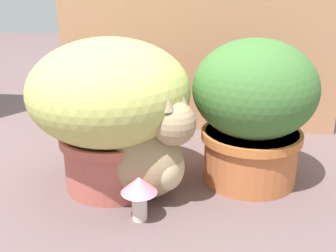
# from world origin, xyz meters

# --- Properties ---
(ground_plane) EXTENTS (6.00, 6.00, 0.00)m
(ground_plane) POSITION_xyz_m (0.00, 0.00, 0.00)
(ground_plane) COLOR #634E4E
(cardboard_backdrop) EXTENTS (1.02, 0.03, 0.74)m
(cardboard_backdrop) POSITION_xyz_m (0.10, 0.51, 0.37)
(cardboard_backdrop) COLOR tan
(cardboard_backdrop) RESTS_ON ground
(grass_planter) EXTENTS (0.43, 0.43, 0.41)m
(grass_planter) POSITION_xyz_m (-0.12, 0.03, 0.24)
(grass_planter) COLOR #B95D52
(grass_planter) RESTS_ON ground
(leafy_planter) EXTENTS (0.34, 0.34, 0.41)m
(leafy_planter) POSITION_xyz_m (0.26, 0.10, 0.22)
(leafy_planter) COLOR #C26A3C
(leafy_planter) RESTS_ON ground
(cat) EXTENTS (0.35, 0.28, 0.32)m
(cat) POSITION_xyz_m (-0.03, -0.02, 0.12)
(cat) COLOR tan
(cat) RESTS_ON ground
(mushroom_ornament_pink) EXTENTS (0.09, 0.09, 0.11)m
(mushroom_ornament_pink) POSITION_xyz_m (-0.02, -0.14, 0.08)
(mushroom_ornament_pink) COLOR silver
(mushroom_ornament_pink) RESTS_ON ground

